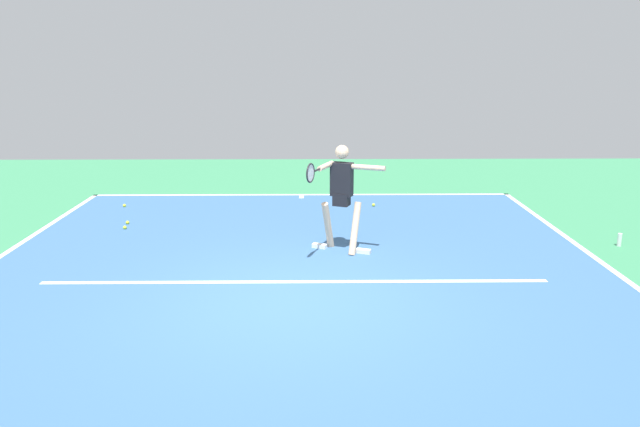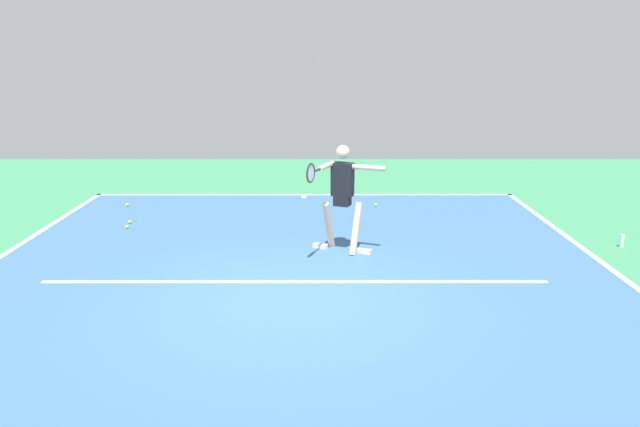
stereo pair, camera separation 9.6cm
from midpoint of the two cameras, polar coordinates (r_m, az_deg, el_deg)
The scene contains 11 objects.
ground_plane at distance 7.97m, azimuth -2.25°, elevation -8.17°, with size 22.13×22.13×0.00m, color #388456.
court_surface at distance 7.97m, azimuth -2.25°, elevation -8.16°, with size 9.53×12.42×0.00m, color #38608E.
court_line_baseline_near at distance 13.85m, azimuth -1.30°, elevation 1.80°, with size 9.53×0.10×0.01m, color white.
court_line_service at distance 8.58m, azimuth -2.08°, elevation -6.44°, with size 7.15×0.10×0.01m, color white.
court_line_centre_mark at distance 13.66m, azimuth -1.32°, elevation 1.61°, with size 0.10×0.30×0.01m, color white.
tennis_player at distance 9.61m, azimuth 2.37°, elevation 2.07°, with size 1.23×1.19×1.76m.
tennis_ball_near_service_line at distance 12.01m, azimuth -17.29°, elevation -0.76°, with size 0.07×0.07×0.07m, color yellow.
tennis_ball_far_corner at distance 11.67m, azimuth -17.53°, elevation -1.21°, with size 0.07×0.07×0.07m, color #CCE033.
tennis_ball_by_sideline at distance 12.81m, azimuth 5.50°, elevation 0.80°, with size 0.07×0.07×0.07m, color #CCE033.
tennis_ball_centre_court at distance 13.38m, azimuth -17.53°, elevation 0.78°, with size 0.07×0.07×0.07m, color yellow.
water_bottle at distance 11.25m, azimuth 26.82°, elevation -2.32°, with size 0.07×0.07×0.22m, color white.
Camera 2 is at (-0.35, 7.34, 3.10)m, focal length 33.92 mm.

